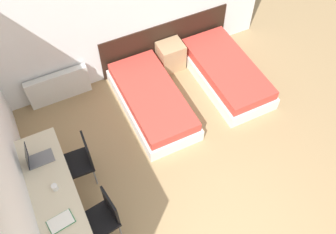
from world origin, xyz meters
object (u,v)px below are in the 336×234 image
at_px(bed_near_window, 152,101).
at_px(chair_near_laptop, 80,160).
at_px(bed_near_door, 226,73).
at_px(nightstand, 171,56).
at_px(chair_near_notebook, 103,216).
at_px(laptop, 36,158).

relative_size(bed_near_window, chair_near_laptop, 2.13).
bearing_deg(bed_near_door, nightstand, 133.50).
bearing_deg(bed_near_window, chair_near_notebook, -130.80).
distance_m(bed_near_door, nightstand, 1.08).
xyz_separation_m(nightstand, laptop, (-2.76, -1.46, 0.55)).
bearing_deg(laptop, chair_near_notebook, -62.57).
bearing_deg(chair_near_laptop, bed_near_door, 17.14).
height_order(bed_near_window, chair_near_laptop, chair_near_laptop).
xyz_separation_m(bed_near_window, laptop, (-2.01, -0.67, 0.62)).
height_order(chair_near_notebook, laptop, laptop).
relative_size(bed_near_window, chair_near_notebook, 2.13).
xyz_separation_m(nightstand, chair_near_laptop, (-2.22, -1.55, 0.25)).
xyz_separation_m(bed_near_door, chair_near_notebook, (-2.96, -1.71, 0.31)).
bearing_deg(laptop, bed_near_window, 18.53).
bearing_deg(bed_near_door, bed_near_window, 180.00).
bearing_deg(chair_near_laptop, chair_near_notebook, -87.40).
bearing_deg(bed_near_window, laptop, -161.49).
xyz_separation_m(bed_near_door, laptop, (-3.50, -0.67, 0.62)).
relative_size(chair_near_laptop, laptop, 2.54).
bearing_deg(nightstand, chair_near_notebook, -131.67).
xyz_separation_m(nightstand, chair_near_notebook, (-2.22, -2.49, 0.25)).
distance_m(bed_near_door, laptop, 3.62).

